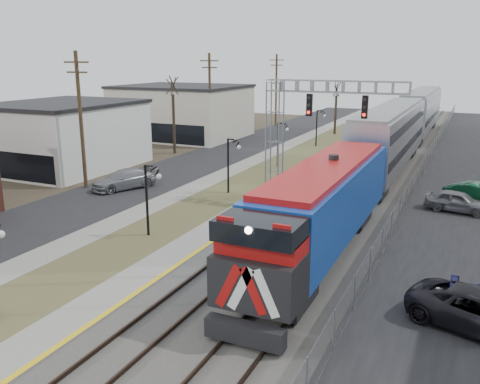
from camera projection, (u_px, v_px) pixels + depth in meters
The scene contains 17 objects.
street_west at pixel (188, 166), 45.90m from camera, with size 7.00×120.00×0.04m, color black.
sidewalk at pixel (233, 170), 44.07m from camera, with size 2.00×120.00×0.08m, color gray.
grass_median at pixel (265, 174), 42.86m from camera, with size 4.00×120.00×0.06m, color #4E532C.
platform at pixel (299, 176), 41.62m from camera, with size 2.00×120.00×0.24m, color gray.
ballast_bed at pixel (360, 182), 39.60m from camera, with size 8.00×120.00×0.20m, color #595651.
platform_edge at pixel (309, 175), 41.23m from camera, with size 0.24×120.00×0.01m, color gold.
track_near at pixel (335, 178), 40.36m from camera, with size 1.58×120.00×0.15m.
track_far at pixel (379, 182), 38.95m from camera, with size 1.58×120.00×0.15m.
train at pixel (397, 135), 45.07m from camera, with size 3.00×63.05×5.33m.
signal_gantry at pixel (299, 120), 33.17m from camera, with size 9.00×1.07×8.15m.
lampposts at pixel (150, 200), 27.69m from camera, with size 0.14×62.14×4.00m.
utility_poles at pixel (81, 121), 37.07m from camera, with size 0.28×80.28×10.00m.
fence at pixel (417, 179), 37.72m from camera, with size 0.04×120.00×1.60m, color gray.
buildings_west at pixel (11, 144), 39.52m from camera, with size 14.00×67.00×7.00m.
bare_trees at pixel (197, 130), 49.12m from camera, with size 12.30×42.30×5.95m.
car_lot_e at pixel (458, 202), 32.07m from camera, with size 1.59×3.96×1.35m, color slate.
car_street_b at pixel (124, 180), 37.75m from camera, with size 2.00×4.91×1.43m, color gray.
Camera 1 is at (11.65, -3.85, 9.50)m, focal length 38.00 mm.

